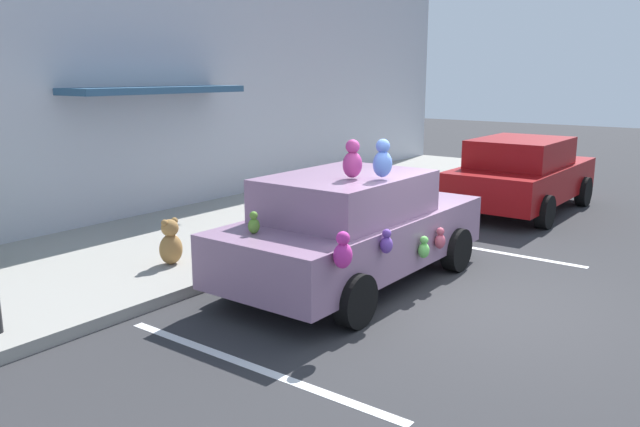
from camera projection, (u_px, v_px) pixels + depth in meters
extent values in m
plane|color=#2D2D30|center=(469.00, 304.00, 8.02)|extent=(60.00, 60.00, 0.00)
cube|color=gray|center=(198.00, 238.00, 10.93)|extent=(24.00, 4.00, 0.15)
cube|color=#B2B7C1|center=(110.00, 54.00, 11.52)|extent=(24.00, 0.30, 6.40)
cube|color=#2D5372|center=(155.00, 90.00, 11.76)|extent=(3.60, 1.10, 0.12)
cube|color=silver|center=(475.00, 248.00, 10.55)|extent=(0.12, 3.60, 0.01)
cube|color=silver|center=(251.00, 366.00, 6.30)|extent=(0.12, 3.60, 0.01)
cube|color=gray|center=(355.00, 237.00, 8.72)|extent=(4.30, 1.81, 0.68)
cube|color=gray|center=(346.00, 195.00, 8.42)|extent=(2.24, 1.59, 0.56)
cylinder|color=black|center=(354.00, 232.00, 10.37)|extent=(0.64, 0.22, 0.64)
cylinder|color=black|center=(456.00, 250.00, 9.30)|extent=(0.64, 0.22, 0.64)
cylinder|color=black|center=(240.00, 271.00, 8.29)|extent=(0.64, 0.22, 0.64)
cylinder|color=black|center=(355.00, 300.00, 7.22)|extent=(0.64, 0.22, 0.64)
ellipsoid|color=#BD4C61|center=(440.00, 241.00, 8.66)|extent=(0.17, 0.14, 0.20)
sphere|color=#BD4C61|center=(440.00, 231.00, 8.63)|extent=(0.11, 0.11, 0.11)
ellipsoid|color=#6086E2|center=(383.00, 164.00, 7.91)|extent=(0.28, 0.23, 0.33)
sphere|color=#6086E2|center=(383.00, 146.00, 7.86)|extent=(0.18, 0.18, 0.18)
ellipsoid|color=#3D468C|center=(428.00, 190.00, 9.62)|extent=(0.24, 0.20, 0.28)
sphere|color=#3D468C|center=(428.00, 177.00, 9.58)|extent=(0.15, 0.15, 0.15)
ellipsoid|color=#CB2F99|center=(343.00, 256.00, 6.72)|extent=(0.23, 0.19, 0.28)
sphere|color=#CB2F99|center=(343.00, 238.00, 6.68)|extent=(0.15, 0.15, 0.15)
ellipsoid|color=#B2357D|center=(352.00, 165.00, 7.97)|extent=(0.28, 0.23, 0.33)
sphere|color=#B2357D|center=(353.00, 146.00, 7.92)|extent=(0.18, 0.18, 0.18)
ellipsoid|color=#6ED05B|center=(424.00, 250.00, 8.29)|extent=(0.17, 0.14, 0.20)
sphere|color=#6ED05B|center=(424.00, 240.00, 8.26)|extent=(0.11, 0.11, 0.11)
ellipsoid|color=#5D9231|center=(254.00, 226.00, 7.53)|extent=(0.16, 0.13, 0.19)
sphere|color=#5D9231|center=(254.00, 215.00, 7.51)|extent=(0.10, 0.10, 0.10)
ellipsoid|color=#5A61E6|center=(374.00, 189.00, 9.72)|extent=(0.23, 0.19, 0.27)
sphere|color=#5A61E6|center=(374.00, 177.00, 9.68)|extent=(0.15, 0.15, 0.15)
ellipsoid|color=#66C51A|center=(409.00, 194.00, 9.20)|extent=(0.26, 0.22, 0.31)
sphere|color=#66C51A|center=(410.00, 179.00, 9.15)|extent=(0.17, 0.17, 0.17)
ellipsoid|color=#6740A5|center=(386.00, 245.00, 7.49)|extent=(0.17, 0.14, 0.20)
sphere|color=#6740A5|center=(387.00, 234.00, 7.46)|extent=(0.11, 0.11, 0.11)
cube|color=maroon|center=(522.00, 181.00, 13.33)|extent=(4.21, 1.84, 0.68)
cube|color=maroon|center=(521.00, 152.00, 13.03)|extent=(2.19, 1.62, 0.56)
cylinder|color=black|center=(502.00, 183.00, 14.96)|extent=(0.64, 0.22, 0.64)
cylinder|color=black|center=(583.00, 192.00, 13.88)|extent=(0.64, 0.22, 0.64)
cylinder|color=black|center=(454.00, 200.00, 12.92)|extent=(0.64, 0.22, 0.64)
cylinder|color=black|center=(545.00, 212.00, 11.84)|extent=(0.64, 0.22, 0.64)
ellipsoid|color=#9E723D|center=(171.00, 249.00, 9.14)|extent=(0.35, 0.30, 0.44)
sphere|color=#9E723D|center=(170.00, 228.00, 9.07)|extent=(0.25, 0.25, 0.25)
sphere|color=#9E723D|center=(165.00, 223.00, 8.98)|extent=(0.10, 0.10, 0.10)
sphere|color=#9E723D|center=(174.00, 221.00, 9.12)|extent=(0.10, 0.10, 0.10)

